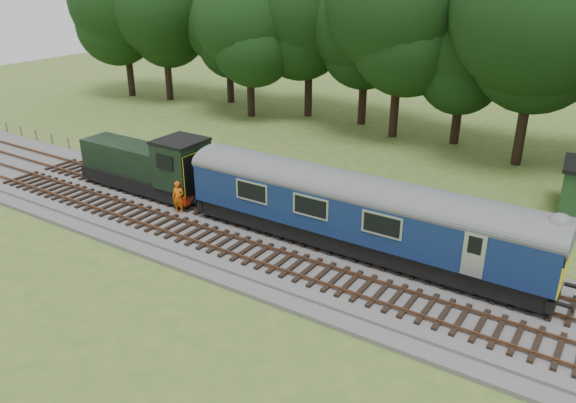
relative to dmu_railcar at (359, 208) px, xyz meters
The scene contains 9 objects.
ground 6.56m from the dmu_railcar, 166.55° to the right, with size 120.00×120.00×0.00m, color #416926.
ballast 6.49m from the dmu_railcar, 166.55° to the right, with size 70.00×7.00×0.35m, color #4C4C4F.
track_north 6.25m from the dmu_railcar, behind, with size 67.20×2.40×0.21m.
track_south 6.93m from the dmu_railcar, 152.87° to the right, with size 67.20×2.40×0.21m.
fence 7.12m from the dmu_railcar, 152.10° to the left, with size 64.00×0.12×1.00m, color #6B6054, non-canonical shape.
tree_line 21.57m from the dmu_railcar, 105.87° to the left, with size 70.00×8.00×18.00m, color black, non-canonical shape.
dmu_railcar is the anchor object (origin of this frame).
shunter_loco 13.94m from the dmu_railcar, behind, with size 8.91×2.60×3.38m.
worker 10.49m from the dmu_railcar, behind, with size 0.67×0.44×1.84m, color #E15F0B.
Camera 1 is at (16.18, -20.60, 13.27)m, focal length 35.00 mm.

